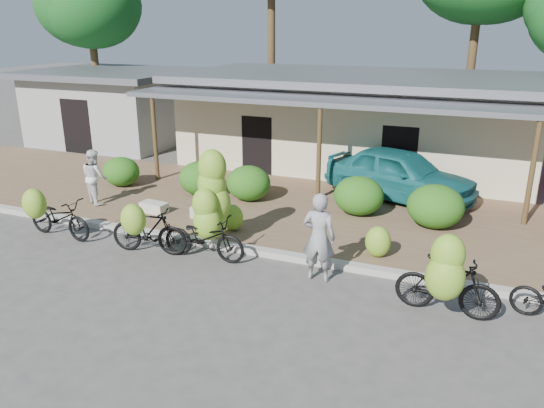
# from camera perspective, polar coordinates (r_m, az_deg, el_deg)

# --- Properties ---
(ground) EXTENTS (100.00, 100.00, 0.00)m
(ground) POSITION_cam_1_polar(r_m,az_deg,el_deg) (10.65, -5.06, -9.64)
(ground) COLOR #4A4845
(ground) RESTS_ON ground
(sidewalk) EXTENTS (60.00, 6.00, 0.12)m
(sidewalk) POSITION_cam_1_polar(r_m,az_deg,el_deg) (14.86, 3.66, -0.88)
(sidewalk) COLOR brown
(sidewalk) RESTS_ON ground
(curb) EXTENTS (60.00, 0.25, 0.15)m
(curb) POSITION_cam_1_polar(r_m,az_deg,el_deg) (12.24, -0.83, -5.22)
(curb) COLOR #A8A399
(curb) RESTS_ON ground
(shop_main) EXTENTS (13.00, 8.50, 3.35)m
(shop_main) POSITION_cam_1_polar(r_m,az_deg,el_deg) (19.99, 9.24, 8.99)
(shop_main) COLOR beige
(shop_main) RESTS_ON ground
(shop_grey) EXTENTS (7.00, 6.00, 3.15)m
(shop_grey) POSITION_cam_1_polar(r_m,az_deg,el_deg) (24.89, -16.61, 10.13)
(shop_grey) COLOR gray
(shop_grey) RESTS_ON ground
(tree_back_left) EXTENTS (5.00, 4.87, 7.82)m
(tree_back_left) POSITION_cam_1_polar(r_m,az_deg,el_deg) (28.01, -19.27, 19.72)
(tree_back_left) COLOR brown
(tree_back_left) RESTS_ON ground
(hedge_0) EXTENTS (1.20, 1.08, 0.93)m
(hedge_0) POSITION_cam_1_polar(r_m,az_deg,el_deg) (17.60, -15.92, 3.38)
(hedge_0) COLOR #296116
(hedge_0) RESTS_ON sidewalk
(hedge_1) EXTENTS (1.32, 1.19, 1.03)m
(hedge_1) POSITION_cam_1_polar(r_m,az_deg,el_deg) (16.14, -7.72, 2.75)
(hedge_1) COLOR #296116
(hedge_1) RESTS_ON sidewalk
(hedge_2) EXTENTS (1.32, 1.19, 1.03)m
(hedge_2) POSITION_cam_1_polar(r_m,az_deg,el_deg) (15.53, -2.54, 2.26)
(hedge_2) COLOR #296116
(hedge_2) RESTS_ON sidewalk
(hedge_3) EXTENTS (1.36, 1.22, 1.06)m
(hedge_3) POSITION_cam_1_polar(r_m,az_deg,el_deg) (14.53, 9.31, 0.89)
(hedge_3) COLOR #296116
(hedge_3) RESTS_ON sidewalk
(hedge_4) EXTENTS (1.43, 1.29, 1.12)m
(hedge_4) POSITION_cam_1_polar(r_m,az_deg,el_deg) (14.03, 17.16, -0.24)
(hedge_4) COLOR #296116
(hedge_4) RESTS_ON sidewalk
(bike_far_left) EXTENTS (1.99, 1.31, 1.44)m
(bike_far_left) POSITION_cam_1_polar(r_m,az_deg,el_deg) (14.05, -22.19, -1.19)
(bike_far_left) COLOR black
(bike_far_left) RESTS_ON ground
(bike_left) EXTENTS (1.91, 1.27, 1.42)m
(bike_left) POSITION_cam_1_polar(r_m,az_deg,el_deg) (12.40, -13.33, -2.62)
(bike_left) COLOR black
(bike_left) RESTS_ON ground
(bike_center) EXTENTS (1.99, 1.23, 2.42)m
(bike_center) POSITION_cam_1_polar(r_m,az_deg,el_deg) (12.07, -6.87, -1.30)
(bike_center) COLOR black
(bike_center) RESTS_ON ground
(bike_right) EXTENTS (1.89, 1.24, 1.79)m
(bike_right) POSITION_cam_1_polar(r_m,az_deg,el_deg) (9.95, 18.30, -7.85)
(bike_right) COLOR black
(bike_right) RESTS_ON ground
(loose_banana_a) EXTENTS (0.56, 0.47, 0.70)m
(loose_banana_a) POSITION_cam_1_polar(r_m,az_deg,el_deg) (13.59, -7.17, -1.07)
(loose_banana_a) COLOR #92BD2F
(loose_banana_a) RESTS_ON sidewalk
(loose_banana_b) EXTENTS (0.54, 0.46, 0.68)m
(loose_banana_b) POSITION_cam_1_polar(r_m,az_deg,el_deg) (13.30, -4.24, -1.46)
(loose_banana_b) COLOR #92BD2F
(loose_banana_b) RESTS_ON sidewalk
(loose_banana_c) EXTENTS (0.57, 0.49, 0.71)m
(loose_banana_c) POSITION_cam_1_polar(r_m,az_deg,el_deg) (12.01, 11.33, -3.99)
(loose_banana_c) COLOR #92BD2F
(loose_banana_c) RESTS_ON sidewalk
(sack_near) EXTENTS (0.90, 0.51, 0.30)m
(sack_near) POSITION_cam_1_polar(r_m,az_deg,el_deg) (14.33, -6.97, -0.85)
(sack_near) COLOR beige
(sack_near) RESTS_ON sidewalk
(sack_far) EXTENTS (0.79, 0.46, 0.28)m
(sack_far) POSITION_cam_1_polar(r_m,az_deg,el_deg) (14.96, -12.57, -0.35)
(sack_far) COLOR beige
(sack_far) RESTS_ON sidewalk
(vendor) EXTENTS (0.70, 0.47, 1.89)m
(vendor) POSITION_cam_1_polar(r_m,az_deg,el_deg) (10.83, 5.07, -3.59)
(vendor) COLOR gray
(vendor) RESTS_ON ground
(bystander) EXTENTS (0.96, 0.89, 1.58)m
(bystander) POSITION_cam_1_polar(r_m,az_deg,el_deg) (16.01, -18.54, 2.81)
(bystander) COLOR silver
(bystander) RESTS_ON sidewalk
(teal_van) EXTENTS (4.80, 3.16, 1.52)m
(teal_van) POSITION_cam_1_polar(r_m,az_deg,el_deg) (16.00, 13.58, 3.15)
(teal_van) COLOR #17666B
(teal_van) RESTS_ON sidewalk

